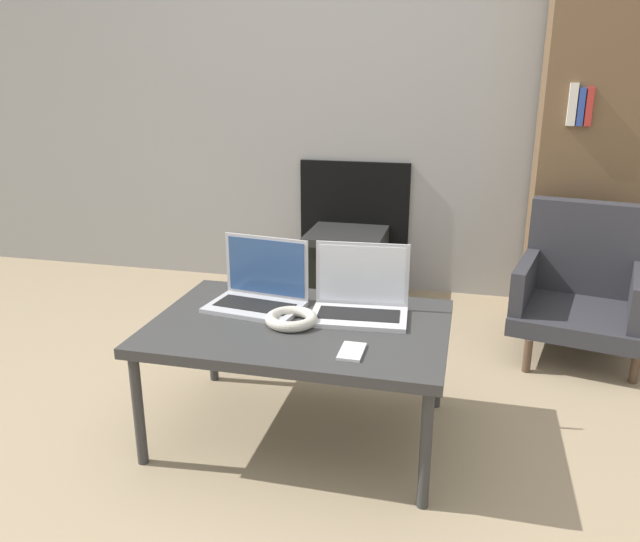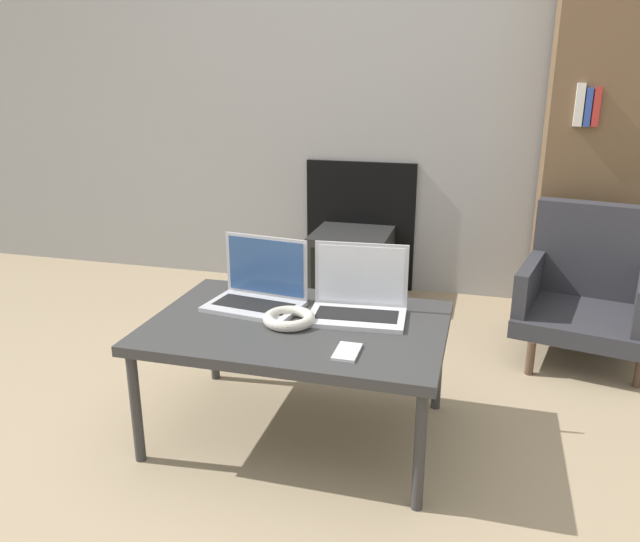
# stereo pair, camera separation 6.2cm
# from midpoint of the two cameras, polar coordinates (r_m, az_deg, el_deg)

# --- Properties ---
(ground_plane) EXTENTS (14.00, 14.00, 0.00)m
(ground_plane) POSITION_cam_midpoint_polar(r_m,az_deg,el_deg) (2.13, -3.78, -18.92)
(ground_plane) COLOR #998466
(wall_back) EXTENTS (7.00, 0.08, 2.60)m
(wall_back) POSITION_cam_midpoint_polar(r_m,az_deg,el_deg) (3.67, 6.54, 18.06)
(wall_back) COLOR #999999
(wall_back) RESTS_ON ground_plane
(table) EXTENTS (1.02, 0.70, 0.44)m
(table) POSITION_cam_midpoint_polar(r_m,az_deg,el_deg) (2.19, -1.27, -5.53)
(table) COLOR #333333
(table) RESTS_ON ground_plane
(laptop_left) EXTENTS (0.36, 0.26, 0.25)m
(laptop_left) POSITION_cam_midpoint_polar(r_m,az_deg,el_deg) (2.32, -4.87, -1.74)
(laptop_left) COLOR #B2B2B7
(laptop_left) RESTS_ON table
(laptop_right) EXTENTS (0.35, 0.24, 0.25)m
(laptop_right) POSITION_cam_midpoint_polar(r_m,az_deg,el_deg) (2.23, 4.34, -2.61)
(laptop_right) COLOR silver
(laptop_right) RESTS_ON table
(headphones) EXTENTS (0.18, 0.18, 0.04)m
(headphones) POSITION_cam_midpoint_polar(r_m,az_deg,el_deg) (2.16, -2.02, -4.37)
(headphones) COLOR beige
(headphones) RESTS_ON table
(phone) EXTENTS (0.07, 0.13, 0.01)m
(phone) POSITION_cam_midpoint_polar(r_m,az_deg,el_deg) (1.95, 3.41, -7.39)
(phone) COLOR silver
(phone) RESTS_ON table
(tv) EXTENTS (0.43, 0.44, 0.40)m
(tv) POSITION_cam_midpoint_polar(r_m,az_deg,el_deg) (3.59, 3.36, 0.49)
(tv) COLOR black
(tv) RESTS_ON ground_plane
(armchair) EXTENTS (0.65, 0.68, 0.68)m
(armchair) POSITION_cam_midpoint_polar(r_m,az_deg,el_deg) (3.14, 23.70, -1.22)
(armchair) COLOR #2D2D33
(armchair) RESTS_ON ground_plane
(bookshelf) EXTENTS (0.86, 0.32, 1.85)m
(bookshelf) POSITION_cam_midpoint_polar(r_m,az_deg,el_deg) (3.51, 27.42, 10.26)
(bookshelf) COLOR brown
(bookshelf) RESTS_ON ground_plane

